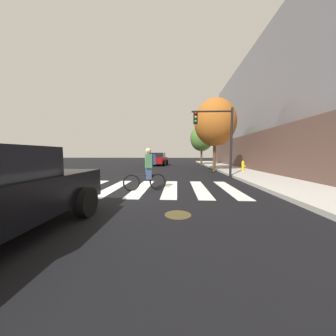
{
  "coord_description": "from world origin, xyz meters",
  "views": [
    {
      "loc": [
        2.09,
        -7.18,
        1.45
      ],
      "look_at": [
        1.7,
        0.11,
        0.86
      ],
      "focal_mm": 18.38,
      "sensor_mm": 36.0,
      "label": 1
    }
  ],
  "objects_px": {
    "manhole_cover": "(178,215)",
    "street_tree_mid": "(202,138)",
    "sedan_mid": "(158,159)",
    "fire_hydrant": "(243,166)",
    "cyclist": "(148,169)",
    "traffic_light_near": "(218,131)",
    "street_tree_near": "(215,122)"
  },
  "relations": [
    {
      "from": "cyclist",
      "to": "street_tree_near",
      "type": "bearing_deg",
      "value": 60.97
    },
    {
      "from": "fire_hydrant",
      "to": "street_tree_near",
      "type": "distance_m",
      "value": 4.13
    },
    {
      "from": "cyclist",
      "to": "fire_hydrant",
      "type": "distance_m",
      "value": 9.45
    },
    {
      "from": "traffic_light_near",
      "to": "fire_hydrant",
      "type": "distance_m",
      "value": 4.79
    },
    {
      "from": "traffic_light_near",
      "to": "fire_hydrant",
      "type": "bearing_deg",
      "value": 48.97
    },
    {
      "from": "traffic_light_near",
      "to": "street_tree_near",
      "type": "height_order",
      "value": "street_tree_near"
    },
    {
      "from": "traffic_light_near",
      "to": "street_tree_mid",
      "type": "height_order",
      "value": "street_tree_mid"
    },
    {
      "from": "cyclist",
      "to": "fire_hydrant",
      "type": "xyz_separation_m",
      "value": [
        6.35,
        7.0,
        -0.31
      ]
    },
    {
      "from": "manhole_cover",
      "to": "fire_hydrant",
      "type": "xyz_separation_m",
      "value": [
        5.14,
        9.77,
        0.53
      ]
    },
    {
      "from": "manhole_cover",
      "to": "sedan_mid",
      "type": "xyz_separation_m",
      "value": [
        -2.52,
        18.08,
        0.83
      ]
    },
    {
      "from": "fire_hydrant",
      "to": "street_tree_near",
      "type": "bearing_deg",
      "value": 162.35
    },
    {
      "from": "manhole_cover",
      "to": "cyclist",
      "type": "bearing_deg",
      "value": 113.45
    },
    {
      "from": "manhole_cover",
      "to": "street_tree_mid",
      "type": "xyz_separation_m",
      "value": [
        3.08,
        18.31,
        3.47
      ]
    },
    {
      "from": "manhole_cover",
      "to": "traffic_light_near",
      "type": "height_order",
      "value": "traffic_light_near"
    },
    {
      "from": "traffic_light_near",
      "to": "street_tree_mid",
      "type": "relative_size",
      "value": 0.82
    },
    {
      "from": "cyclist",
      "to": "fire_hydrant",
      "type": "relative_size",
      "value": 2.17
    },
    {
      "from": "manhole_cover",
      "to": "street_tree_mid",
      "type": "bearing_deg",
      "value": 80.47
    },
    {
      "from": "fire_hydrant",
      "to": "street_tree_near",
      "type": "xyz_separation_m",
      "value": [
        -2.1,
        0.67,
        3.49
      ]
    },
    {
      "from": "manhole_cover",
      "to": "sedan_mid",
      "type": "height_order",
      "value": "sedan_mid"
    },
    {
      "from": "sedan_mid",
      "to": "street_tree_near",
      "type": "bearing_deg",
      "value": -53.91
    },
    {
      "from": "cyclist",
      "to": "fire_hydrant",
      "type": "height_order",
      "value": "cyclist"
    },
    {
      "from": "manhole_cover",
      "to": "street_tree_mid",
      "type": "height_order",
      "value": "street_tree_mid"
    },
    {
      "from": "sedan_mid",
      "to": "fire_hydrant",
      "type": "relative_size",
      "value": 6.13
    },
    {
      "from": "manhole_cover",
      "to": "cyclist",
      "type": "distance_m",
      "value": 3.14
    },
    {
      "from": "sedan_mid",
      "to": "street_tree_near",
      "type": "relative_size",
      "value": 0.8
    },
    {
      "from": "street_tree_near",
      "to": "street_tree_mid",
      "type": "distance_m",
      "value": 7.89
    },
    {
      "from": "traffic_light_near",
      "to": "street_tree_near",
      "type": "xyz_separation_m",
      "value": [
        0.65,
        3.83,
        1.16
      ]
    },
    {
      "from": "cyclist",
      "to": "street_tree_near",
      "type": "relative_size",
      "value": 0.28
    },
    {
      "from": "street_tree_mid",
      "to": "traffic_light_near",
      "type": "bearing_deg",
      "value": -93.33
    },
    {
      "from": "manhole_cover",
      "to": "traffic_light_near",
      "type": "distance_m",
      "value": 7.59
    },
    {
      "from": "cyclist",
      "to": "traffic_light_near",
      "type": "height_order",
      "value": "traffic_light_near"
    },
    {
      "from": "fire_hydrant",
      "to": "street_tree_mid",
      "type": "xyz_separation_m",
      "value": [
        -2.07,
        8.54,
        2.94
      ]
    }
  ]
}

